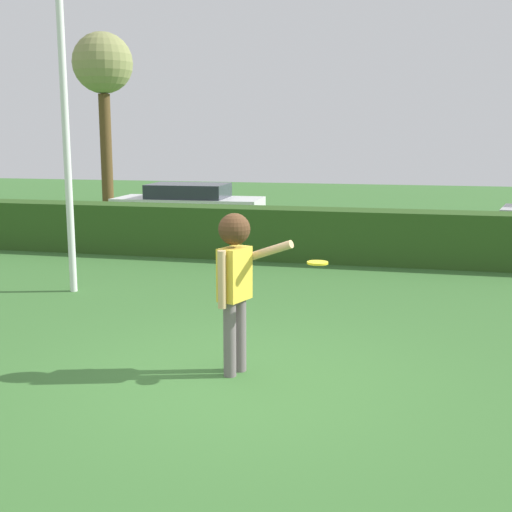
% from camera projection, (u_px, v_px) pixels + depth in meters
% --- Properties ---
extents(ground_plane, '(60.00, 60.00, 0.00)m').
position_uv_depth(ground_plane, '(236.00, 380.00, 7.12)').
color(ground_plane, '#3B6F31').
extents(person, '(0.82, 0.54, 1.79)m').
position_uv_depth(person, '(235.00, 272.00, 7.13)').
color(person, slate).
rests_on(person, ground).
extents(frisbee, '(0.23, 0.23, 0.02)m').
position_uv_depth(frisbee, '(318.00, 263.00, 6.96)').
color(frisbee, yellow).
extents(lamppost, '(0.24, 0.24, 5.86)m').
position_uv_depth(lamppost, '(64.00, 96.00, 10.63)').
color(lamppost, silver).
rests_on(lamppost, ground).
extents(hedge_row, '(20.97, 0.90, 1.09)m').
position_uv_depth(hedge_row, '(325.00, 235.00, 13.88)').
color(hedge_row, '#2C501C').
rests_on(hedge_row, ground).
extents(parked_car_white, '(4.26, 1.93, 1.25)m').
position_uv_depth(parked_car_white, '(189.00, 203.00, 19.00)').
color(parked_car_white, white).
rests_on(parked_car_white, ground).
extents(birch_tree, '(2.19, 2.19, 6.32)m').
position_uv_depth(birch_tree, '(103.00, 69.00, 23.98)').
color(birch_tree, brown).
rests_on(birch_tree, ground).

